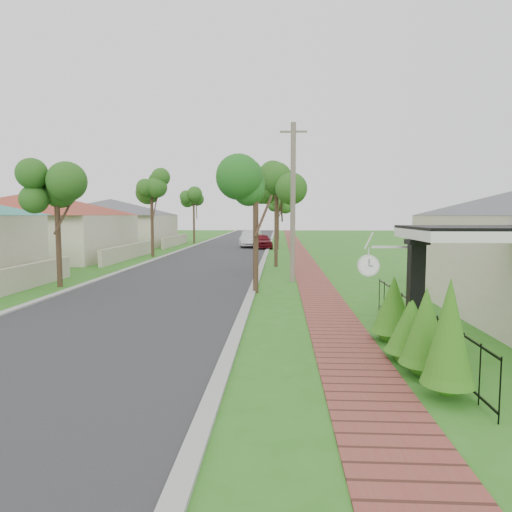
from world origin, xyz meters
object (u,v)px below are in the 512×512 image
(station_clock, at_px, (370,264))
(porch_post, at_px, (415,306))
(parked_car_white, at_px, (251,239))
(near_tree, at_px, (256,193))
(utility_pole, at_px, (293,202))
(parked_car_red, at_px, (262,241))

(station_clock, bearing_deg, porch_post, -24.74)
(parked_car_white, height_order, near_tree, near_tree)
(utility_pole, xyz_separation_m, station_clock, (1.38, -10.60, -1.64))
(parked_car_white, height_order, station_clock, station_clock)
(near_tree, distance_m, station_clock, 8.35)
(parked_car_white, xyz_separation_m, station_clock, (4.68, -32.90, 1.19))
(porch_post, bearing_deg, station_clock, 155.26)
(porch_post, relative_size, parked_car_white, 0.55)
(parked_car_white, height_order, utility_pole, utility_pole)
(utility_pole, distance_m, station_clock, 10.82)
(station_clock, bearing_deg, near_tree, 110.77)
(parked_car_red, xyz_separation_m, utility_pole, (2.20, -20.48, 2.93))
(parked_car_red, bearing_deg, utility_pole, -93.77)
(near_tree, xyz_separation_m, utility_pole, (1.50, 3.00, -0.26))
(parked_car_white, bearing_deg, parked_car_red, -55.16)
(station_clock, bearing_deg, parked_car_white, 98.10)
(near_tree, bearing_deg, utility_pole, 63.43)
(parked_car_red, xyz_separation_m, near_tree, (0.70, -23.48, 3.19))
(porch_post, xyz_separation_m, utility_pole, (-2.25, 11.00, 2.47))
(parked_car_white, xyz_separation_m, utility_pole, (3.30, -22.30, 2.84))
(porch_post, bearing_deg, near_tree, 115.11)
(porch_post, bearing_deg, parked_car_white, 99.46)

